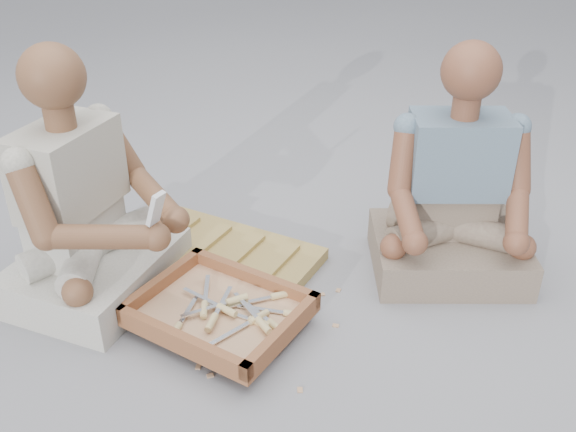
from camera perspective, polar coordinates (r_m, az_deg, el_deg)
The scene contains 33 objects.
ground at distance 2.09m, azimuth -1.83°, elevation -9.34°, with size 60.00×60.00×0.00m, color gray.
carved_panel at distance 2.35m, azimuth -6.24°, elevation -3.83°, with size 0.68×0.45×0.05m, color olive.
tool_tray at distance 2.03m, azimuth -6.15°, elevation -8.41°, with size 0.53×0.44×0.07m.
chisel_0 at distance 1.95m, azimuth -2.50°, elevation -9.34°, with size 0.20×0.13×0.02m.
chisel_1 at distance 1.97m, azimuth -9.78°, elevation -9.70°, with size 0.07×0.22×0.02m.
chisel_2 at distance 2.03m, azimuth -5.14°, elevation -7.56°, with size 0.14×0.19×0.02m.
chisel_3 at distance 1.98m, azimuth -3.10°, elevation -9.24°, with size 0.22×0.02×0.02m.
chisel_4 at distance 2.06m, azimuth -1.15°, elevation -7.13°, with size 0.16×0.17×0.02m.
chisel_5 at distance 1.97m, azimuth -6.60°, elevation -8.99°, with size 0.07×0.22×0.02m.
chisel_6 at distance 1.97m, azimuth -3.11°, elevation -9.22°, with size 0.09×0.21×0.02m.
chisel_7 at distance 1.96m, azimuth -1.44°, elevation -9.54°, with size 0.21×0.10×0.02m.
chisel_8 at distance 2.01m, azimuth -5.90°, elevation -8.09°, with size 0.22×0.05×0.02m.
chisel_9 at distance 2.03m, azimuth -7.42°, elevation -7.89°, with size 0.13×0.20×0.02m.
chisel_10 at distance 2.00m, azimuth 0.01°, elevation -8.64°, with size 0.22×0.07×0.02m.
wood_chip_0 at distance 2.26m, azimuth -6.07°, elevation -5.92°, with size 0.02×0.01×0.00m, color tan.
wood_chip_1 at distance 2.12m, azimuth -13.58°, elevation -9.47°, with size 0.02×0.01×0.00m, color tan.
wood_chip_2 at distance 1.94m, azimuth -7.99°, elevation -13.14°, with size 0.02×0.01×0.00m, color tan.
wood_chip_3 at distance 2.13m, azimuth -8.48°, elevation -8.65°, with size 0.02×0.01×0.00m, color tan.
wood_chip_4 at distance 2.06m, azimuth -8.03°, elevation -10.11°, with size 0.02×0.01×0.00m, color tan.
wood_chip_5 at distance 2.34m, azimuth -1.52°, elevation -4.36°, with size 0.02×0.01×0.00m, color tan.
wood_chip_6 at distance 2.20m, azimuth -10.05°, elevation -7.39°, with size 0.02×0.01×0.00m, color tan.
wood_chip_7 at distance 2.07m, azimuth 4.27°, elevation -9.68°, with size 0.02×0.01×0.00m, color tan.
wood_chip_8 at distance 2.17m, azimuth -12.11°, elevation -8.34°, with size 0.02×0.01×0.00m, color tan.
wood_chip_9 at distance 2.19m, azimuth -9.88°, elevation -7.51°, with size 0.02×0.01×0.00m, color tan.
wood_chip_10 at distance 2.15m, azimuth -2.19°, elevation -7.90°, with size 0.02×0.01×0.00m, color tan.
wood_chip_11 at distance 2.22m, azimuth 4.50°, elevation -6.60°, with size 0.02×0.01×0.00m, color tan.
wood_chip_12 at distance 2.20m, azimuth 3.03°, elevation -6.97°, with size 0.02×0.01×0.00m, color tan.
wood_chip_13 at distance 1.91m, azimuth -6.94°, elevation -13.91°, with size 0.02×0.01×0.00m, color tan.
wood_chip_14 at distance 2.21m, azimuth -4.32°, elevation -6.85°, with size 0.02×0.01×0.00m, color tan.
wood_chip_15 at distance 1.86m, azimuth 1.07°, elevation -15.20°, with size 0.02×0.01×0.00m, color tan.
craftsman at distance 2.17m, azimuth -17.50°, elevation 0.04°, with size 0.59×0.58×0.84m.
companion at distance 2.26m, azimuth 14.56°, elevation 1.28°, with size 0.65×0.61×0.81m.
mobile_phone at distance 1.90m, azimuth -11.67°, elevation 0.66°, with size 0.06×0.05×0.11m.
Camera 1 is at (0.80, -1.40, 1.32)m, focal length 40.00 mm.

